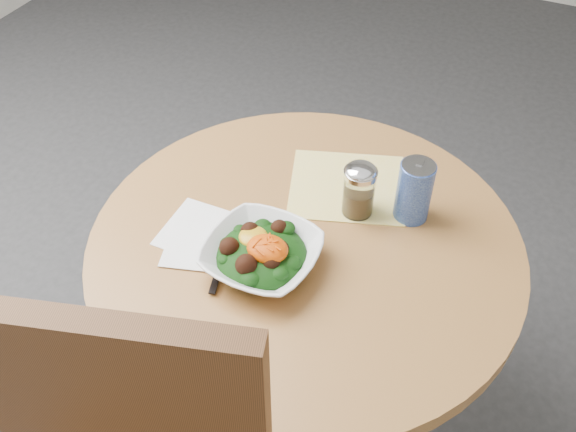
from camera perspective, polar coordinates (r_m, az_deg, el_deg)
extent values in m
plane|color=#2D2D2F|center=(1.94, 1.11, -17.52)|extent=(6.00, 6.00, 0.00)
cylinder|color=black|center=(1.93, 1.12, -17.31)|extent=(0.52, 0.52, 0.03)
cylinder|color=black|center=(1.64, 1.28, -11.65)|extent=(0.10, 0.10, 0.71)
cylinder|color=#AC783E|center=(1.34, 1.53, -2.66)|extent=(0.90, 0.90, 0.04)
cube|color=#512E17|center=(1.10, -13.91, -17.40)|extent=(0.45, 0.17, 0.54)
cube|color=#DFBA0B|center=(1.45, 5.28, 2.66)|extent=(0.32, 0.30, 0.00)
cube|color=white|center=(1.35, -7.76, -1.31)|extent=(0.16, 0.16, 0.00)
cube|color=white|center=(1.33, -7.43, -2.34)|extent=(0.19, 0.19, 0.00)
imported|color=white|center=(1.26, -2.34, -3.51)|extent=(0.23, 0.23, 0.05)
ellipsoid|color=black|center=(1.26, -2.34, -3.56)|extent=(0.18, 0.18, 0.06)
ellipsoid|color=#C48F13|center=(1.26, -3.11, -1.83)|extent=(0.06, 0.06, 0.02)
ellipsoid|color=#D14404|center=(1.23, -1.85, -2.92)|extent=(0.08, 0.07, 0.04)
cube|color=black|center=(1.27, -6.16, -4.81)|extent=(0.05, 0.12, 0.00)
cube|color=black|center=(1.33, -5.08, -1.67)|extent=(0.04, 0.07, 0.00)
cylinder|color=silver|center=(1.35, 6.29, 2.01)|extent=(0.07, 0.07, 0.10)
cylinder|color=olive|center=(1.37, 6.22, 1.32)|extent=(0.06, 0.06, 0.06)
cylinder|color=silver|center=(1.32, 6.48, 3.79)|extent=(0.07, 0.07, 0.01)
ellipsoid|color=silver|center=(1.31, 6.50, 3.99)|extent=(0.07, 0.07, 0.03)
cylinder|color=navy|center=(1.35, 11.15, 2.16)|extent=(0.07, 0.07, 0.14)
cylinder|color=#B9BAC1|center=(1.31, 11.56, 4.43)|extent=(0.07, 0.07, 0.00)
cube|color=#B9BAC1|center=(1.31, 11.69, 4.75)|extent=(0.01, 0.02, 0.00)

